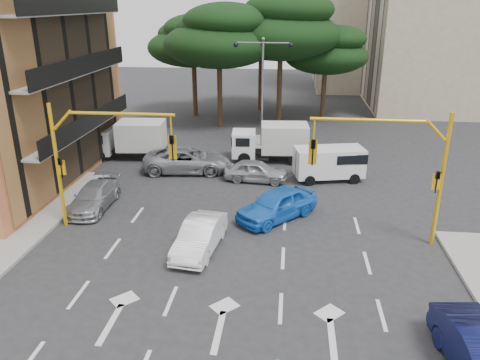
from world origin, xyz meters
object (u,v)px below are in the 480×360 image
Objects in this scene: car_silver_cross_a at (187,160)px; van_white at (329,164)px; box_truck_b at (271,143)px; car_blue_compact at (277,204)px; box_truck_a at (128,140)px; car_silver_cross_b at (256,171)px; signal_mast_right at (401,161)px; signal_mast_left at (93,150)px; street_lamp_center at (263,74)px; car_white_hatch at (200,236)px; car_silver_wagon at (94,197)px.

car_silver_cross_a is 8.87m from van_white.
van_white is 0.79× the size of box_truck_b.
box_truck_a is at bearing -176.20° from car_blue_compact.
car_silver_cross_a reaches higher than car_silver_cross_b.
car_silver_cross_b is at bearing 133.53° from signal_mast_right.
street_lamp_center is (6.80, 14.01, 1.54)m from signal_mast_left.
car_white_hatch is at bearing -88.72° from car_blue_compact.
car_silver_wagon is at bearing 119.12° from signal_mast_left.
car_silver_cross_a is (-5.94, 6.35, -0.01)m from car_blue_compact.
street_lamp_center is at bearing -42.75° from car_silver_cross_a.
box_truck_b reaches higher than car_white_hatch.
box_truck_a reaches higher than car_white_hatch.
car_silver_cross_b is at bearing 45.24° from signal_mast_left.
car_silver_wagon is 7.12m from car_silver_cross_a.
car_silver_wagon is at bearing 143.59° from car_silver_cross_a.
box_truck_b is at bearing -3.96° from car_silver_cross_b.
signal_mast_right is at bearing -64.09° from street_lamp_center.
car_silver_cross_b is at bearing -116.75° from box_truck_a.
car_blue_compact is 8.69m from car_silver_cross_a.
box_truck_b is (0.66, 4.05, 0.62)m from car_silver_cross_b.
signal_mast_left reaches higher than box_truck_a.
car_blue_compact is (8.39, 1.91, -3.12)m from signal_mast_left.
street_lamp_center is at bearing 64.09° from signal_mast_left.
van_white is at bearing -54.28° from street_lamp_center.
signal_mast_left is at bearing 141.31° from box_truck_b.
box_truck_b is at bearing 137.93° from car_blue_compact.
van_white is at bearing -98.85° from car_silver_cross_a.
car_silver_cross_b is 4.43m from van_white.
car_blue_compact is 9.59m from car_silver_wagon.
street_lamp_center is 8.87m from van_white.
car_white_hatch is at bearing -18.07° from signal_mast_left.
box_truck_a reaches higher than car_silver_wagon.
van_white reaches higher than car_silver_cross_b.
car_silver_wagon is (-14.80, 2.15, -3.26)m from signal_mast_right.
van_white is (11.30, 7.76, -2.86)m from signal_mast_left.
van_white is (8.85, -0.50, 0.26)m from car_silver_cross_a.
car_silver_cross_a is at bearing 176.15° from car_blue_compact.
car_silver_cross_a is 1.04× the size of box_truck_a.
car_silver_wagon is 8.50m from box_truck_a.
car_blue_compact is at bearing -179.29° from box_truck_b.
van_white reaches higher than car_silver_wagon.
signal_mast_left is at bearing 169.04° from car_white_hatch.
car_silver_wagon is 9.49m from car_silver_cross_b.
signal_mast_right is 13.61m from signal_mast_left.
street_lamp_center is 13.06m from car_blue_compact.
box_truck_b is at bearing 86.29° from car_white_hatch.
signal_mast_left is at bearing 180.00° from signal_mast_right.
box_truck_b is at bearing 44.79° from car_silver_wagon.
car_silver_cross_b is (-6.66, 7.01, -3.23)m from signal_mast_right.
car_white_hatch is at bearing -31.61° from car_silver_wagon.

